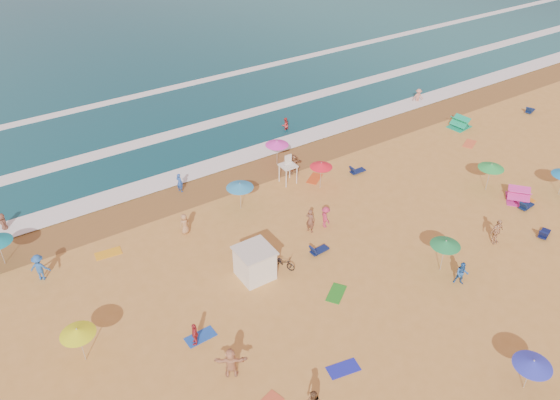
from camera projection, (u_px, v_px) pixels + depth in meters
ground at (304, 275)px, 34.47m from camera, size 220.00×220.00×0.00m
wet_sand at (213, 185)px, 43.12m from camera, size 220.00×220.00×0.00m
surf_foam at (168, 139)px, 49.16m from camera, size 200.00×18.70×0.05m
cabana at (255, 264)px, 33.83m from camera, size 2.00×2.00×2.00m
cabana_roof at (254, 251)px, 33.23m from camera, size 2.20×2.20×0.12m
bicycle at (283, 262)px, 34.79m from camera, size 1.30×1.77×0.89m
lifeguard_stand at (288, 171)px, 42.81m from camera, size 1.20×1.20×2.10m
beach_umbrellas at (303, 259)px, 32.59m from camera, size 60.66×27.34×0.68m
loungers at (454, 249)px, 36.32m from camera, size 47.38×21.69×0.34m
towels at (318, 298)px, 32.75m from camera, size 42.37×24.30×0.03m
popup_tents at (486, 153)px, 46.03m from camera, size 8.06×13.01×1.20m
beachgoers at (261, 236)px, 36.44m from camera, size 48.62×26.39×2.14m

